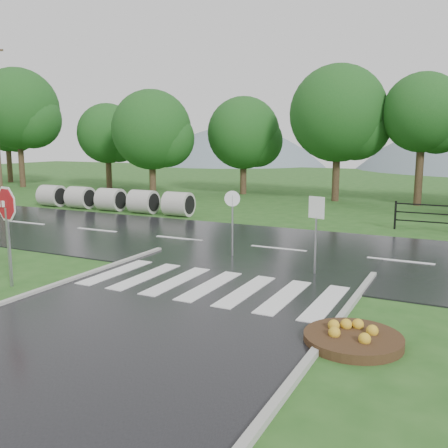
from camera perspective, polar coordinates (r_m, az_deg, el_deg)
The scene contains 10 objects.
ground at distance 9.06m, azimuth -17.24°, elevation -15.27°, with size 120.00×120.00×0.00m, color #24511B.
main_road at distance 17.29m, azimuth 6.23°, elevation -2.94°, with size 90.00×8.00×0.04m, color black.
crosswalk at distance 12.85m, azimuth -1.60°, elevation -7.05°, with size 6.50×2.80×0.02m.
hills at distance 73.46m, azimuth 23.88°, elevation -6.43°, with size 102.00×48.00×48.00m.
treeline at distance 30.46m, azimuth 17.23°, elevation 2.14°, with size 83.20×5.20×10.00m.
culvert_pipes at distance 27.16m, azimuth -12.81°, elevation 2.74°, with size 9.70×1.20×1.20m.
stop_sign at distance 13.71m, azimuth -23.59°, elevation 1.16°, with size 1.20×0.29×2.76m.
flower_bed at distance 9.76m, azimuth 14.54°, elevation -12.41°, with size 1.83×1.83×0.37m.
reg_sign_small at distance 13.91m, azimuth 10.49°, elevation 0.44°, with size 0.48×0.16×2.22m.
reg_sign_round at distance 15.87m, azimuth 0.96°, elevation 1.02°, with size 0.48×0.17×2.15m.
Camera 1 is at (5.81, -5.85, 3.75)m, focal length 40.00 mm.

